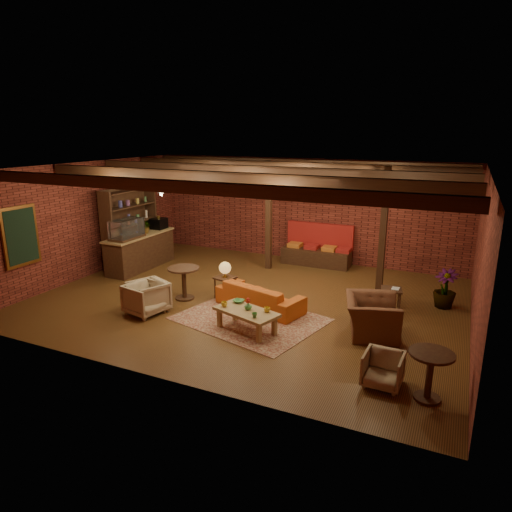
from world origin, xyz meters
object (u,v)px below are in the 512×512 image
at_px(side_table_lamp, 225,271).
at_px(armchair_b, 148,295).
at_px(coffee_table, 246,312).
at_px(round_table_left, 184,278).
at_px(armchair_a, 145,297).
at_px(round_table_right, 430,368).
at_px(plant_tall, 450,250).
at_px(side_table_book, 392,290).
at_px(sofa, 260,296).
at_px(armchair_far, 383,368).
at_px(armchair_right, 372,310).

distance_m(side_table_lamp, armchair_b, 1.94).
relative_size(coffee_table, round_table_left, 1.84).
xyz_separation_m(armchair_a, round_table_right, (6.13, -0.94, 0.14)).
height_order(round_table_left, plant_tall, plant_tall).
distance_m(side_table_book, round_table_right, 3.70).
xyz_separation_m(sofa, round_table_left, (-1.96, -0.20, 0.24)).
relative_size(side_table_lamp, armchair_far, 1.49).
relative_size(round_table_left, armchair_far, 1.28).
height_order(sofa, round_table_left, round_table_left).
bearing_deg(side_table_lamp, plant_tall, 18.20).
bearing_deg(armchair_right, armchair_b, 85.29).
bearing_deg(armchair_far, armchair_right, 108.52).
bearing_deg(armchair_a, side_table_book, -51.42).
xyz_separation_m(side_table_lamp, side_table_book, (3.84, 0.96, -0.24)).
bearing_deg(sofa, armchair_far, 160.27).
distance_m(side_table_lamp, armchair_a, 2.03).
bearing_deg(round_table_right, armchair_far, 170.83).
distance_m(sofa, armchair_a, 2.62).
bearing_deg(side_table_book, armchair_right, -95.62).
bearing_deg(side_table_lamp, armchair_right, -8.76).
distance_m(armchair_far, plant_tall, 4.28).
bearing_deg(plant_tall, round_table_left, -160.42).
xyz_separation_m(round_table_left, plant_tall, (5.86, 2.08, 0.84)).
relative_size(armchair_a, side_table_book, 1.45).
distance_m(armchair_a, armchair_b, 0.13).
bearing_deg(armchair_far, plant_tall, 82.21).
height_order(coffee_table, side_table_book, coffee_table).
relative_size(round_table_left, side_table_book, 1.48).
distance_m(round_table_left, armchair_far, 5.53).
xyz_separation_m(sofa, plant_tall, (3.90, 1.89, 1.08)).
height_order(round_table_left, armchair_b, round_table_left).
relative_size(sofa, armchair_a, 2.67).
distance_m(armchair_b, armchair_far, 5.52).
distance_m(sofa, plant_tall, 4.46).
height_order(coffee_table, plant_tall, plant_tall).
relative_size(armchair_b, plant_tall, 0.29).
xyz_separation_m(sofa, armchair_b, (-2.25, -1.24, 0.09)).
height_order(armchair_right, plant_tall, plant_tall).
bearing_deg(armchair_a, sofa, -47.16).
relative_size(armchair_b, side_table_book, 1.47).
height_order(side_table_book, armchair_far, armchair_far).
relative_size(sofa, plant_tall, 0.76).
relative_size(sofa, side_table_lamp, 2.24).
relative_size(armchair_a, round_table_right, 0.99).
xyz_separation_m(sofa, round_table_right, (3.90, -2.31, 0.23)).
height_order(armchair_right, round_table_right, armchair_right).
height_order(coffee_table, round_table_left, round_table_left).
relative_size(armchair_right, side_table_book, 2.19).
xyz_separation_m(armchair_a, plant_tall, (6.13, 3.25, 0.99)).
bearing_deg(side_table_book, side_table_lamp, -165.98).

